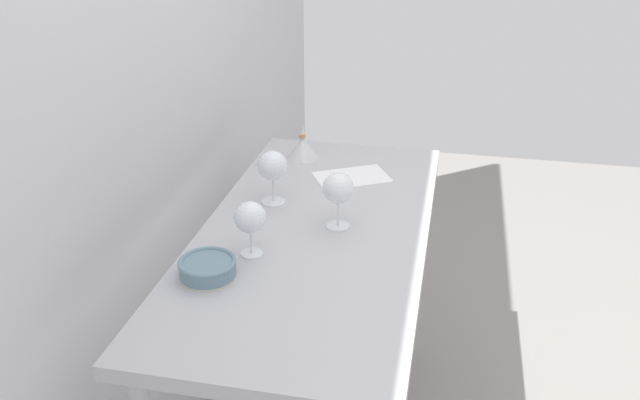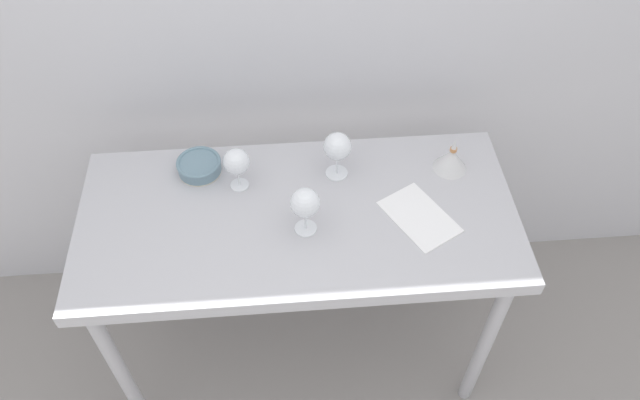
# 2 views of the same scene
# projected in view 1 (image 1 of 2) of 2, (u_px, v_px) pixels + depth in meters

# --- Properties ---
(back_wall) EXTENTS (3.80, 0.04, 2.60)m
(back_wall) POSITION_uv_depth(u_px,v_px,m) (142.00, 85.00, 1.87)
(back_wall) COLOR silver
(back_wall) RESTS_ON ground_plane
(steel_counter) EXTENTS (1.40, 0.65, 0.90)m
(steel_counter) POSITION_uv_depth(u_px,v_px,m) (315.00, 259.00, 2.00)
(steel_counter) COLOR #B4B4B9
(steel_counter) RESTS_ON ground_plane
(wine_glass_near_center) EXTENTS (0.09, 0.09, 0.17)m
(wine_glass_near_center) POSITION_uv_depth(u_px,v_px,m) (338.00, 190.00, 1.91)
(wine_glass_near_center) COLOR white
(wine_glass_near_center) RESTS_ON steel_counter
(wine_glass_far_left) EXTENTS (0.09, 0.09, 0.16)m
(wine_glass_far_left) POSITION_uv_depth(u_px,v_px,m) (250.00, 219.00, 1.77)
(wine_glass_far_left) COLOR white
(wine_glass_far_left) RESTS_ON steel_counter
(wine_glass_far_right) EXTENTS (0.09, 0.09, 0.17)m
(wine_glass_far_right) POSITION_uv_depth(u_px,v_px,m) (272.00, 167.00, 2.05)
(wine_glass_far_right) COLOR white
(wine_glass_far_right) RESTS_ON steel_counter
(tasting_sheet_upper) EXTENTS (0.26, 0.29, 0.00)m
(tasting_sheet_upper) POSITION_uv_depth(u_px,v_px,m) (352.00, 177.00, 2.28)
(tasting_sheet_upper) COLOR white
(tasting_sheet_upper) RESTS_ON steel_counter
(tasting_bowl) EXTENTS (0.15, 0.15, 0.05)m
(tasting_bowl) POSITION_uv_depth(u_px,v_px,m) (208.00, 268.00, 1.70)
(tasting_bowl) COLOR beige
(tasting_bowl) RESTS_ON steel_counter
(decanter_funnel) EXTENTS (0.11, 0.11, 0.13)m
(decanter_funnel) POSITION_uv_depth(u_px,v_px,m) (303.00, 147.00, 2.43)
(decanter_funnel) COLOR silver
(decanter_funnel) RESTS_ON steel_counter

